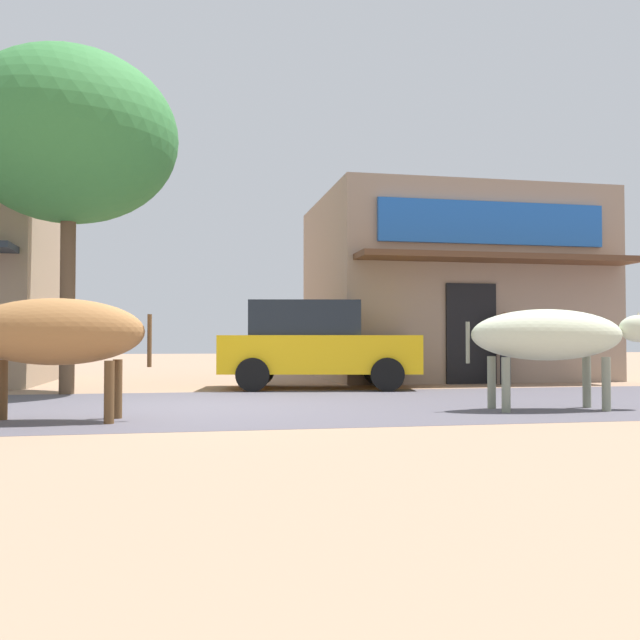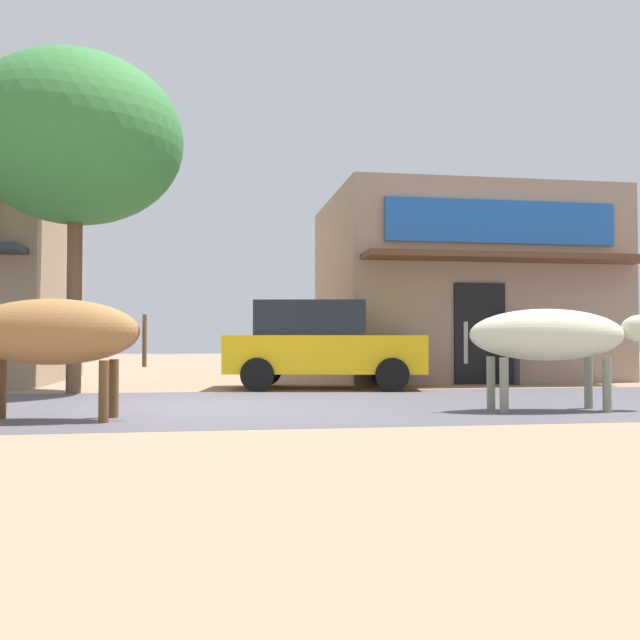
# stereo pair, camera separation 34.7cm
# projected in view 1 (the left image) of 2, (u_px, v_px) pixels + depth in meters

# --- Properties ---
(ground) EXTENTS (80.00, 80.00, 0.00)m
(ground) POSITION_uv_depth(u_px,v_px,m) (198.00, 407.00, 9.64)
(ground) COLOR #98775E
(asphalt_road) EXTENTS (72.00, 5.42, 0.00)m
(asphalt_road) POSITION_uv_depth(u_px,v_px,m) (198.00, 406.00, 9.64)
(asphalt_road) COLOR #4F4B53
(asphalt_road) RESTS_ON ground
(storefront_right_club) EXTENTS (6.29, 6.07, 4.34)m
(storefront_right_club) POSITION_uv_depth(u_px,v_px,m) (447.00, 289.00, 17.41)
(storefront_right_club) COLOR gray
(storefront_right_club) RESTS_ON ground
(roadside_tree) EXTENTS (3.67, 3.67, 5.85)m
(roadside_tree) POSITION_uv_depth(u_px,v_px,m) (69.00, 138.00, 12.04)
(roadside_tree) COLOR brown
(roadside_tree) RESTS_ON ground
(parked_hatchback_car) EXTENTS (3.92, 2.39, 1.64)m
(parked_hatchback_car) POSITION_uv_depth(u_px,v_px,m) (315.00, 344.00, 13.37)
(parked_hatchback_car) COLOR yellow
(parked_hatchback_car) RESTS_ON ground
(cow_near_brown) EXTENTS (2.57, 0.91, 1.38)m
(cow_near_brown) POSITION_uv_depth(u_px,v_px,m) (50.00, 333.00, 7.85)
(cow_near_brown) COLOR #9A6839
(cow_near_brown) RESTS_ON ground
(cow_far_dark) EXTENTS (2.65, 0.89, 1.31)m
(cow_far_dark) POSITION_uv_depth(u_px,v_px,m) (552.00, 336.00, 9.19)
(cow_far_dark) COLOR beige
(cow_far_dark) RESTS_ON ground
(pedestrian_by_shop) EXTENTS (0.48, 0.61, 1.49)m
(pedestrian_by_shop) POSITION_uv_depth(u_px,v_px,m) (505.00, 342.00, 14.50)
(pedestrian_by_shop) COLOR #262633
(pedestrian_by_shop) RESTS_ON ground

